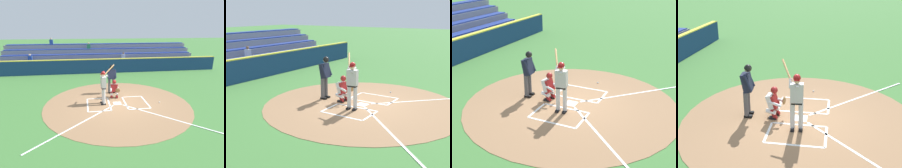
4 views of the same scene
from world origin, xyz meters
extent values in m
plane|color=#427A38|center=(0.00, 0.00, 0.00)|extent=(120.00, 120.00, 0.00)
cylinder|color=#99704C|center=(0.00, 0.00, 0.01)|extent=(8.00, 8.00, 0.01)
cube|color=white|center=(0.00, 0.00, 0.01)|extent=(0.44, 0.44, 0.01)
cube|color=white|center=(-1.05, -0.90, 0.01)|extent=(1.20, 0.08, 0.01)
cube|color=white|center=(-1.05, 0.90, 0.01)|extent=(1.20, 0.08, 0.01)
cube|color=white|center=(-0.45, 0.00, 0.01)|extent=(0.08, 1.80, 0.01)
cube|color=white|center=(-1.65, 0.00, 0.01)|extent=(0.08, 1.80, 0.01)
cube|color=white|center=(1.05, -0.90, 0.01)|extent=(1.20, 0.08, 0.01)
cube|color=white|center=(1.05, 0.90, 0.01)|extent=(1.20, 0.08, 0.01)
cube|color=white|center=(0.45, 0.00, 0.01)|extent=(0.08, 1.80, 0.01)
cube|color=white|center=(1.65, 0.00, 0.01)|extent=(0.08, 1.80, 0.01)
cube|color=white|center=(2.10, 2.10, 0.01)|extent=(3.73, 3.73, 0.01)
cube|color=white|center=(-2.10, 2.10, 0.01)|extent=(3.73, 3.73, 0.01)
cylinder|color=silver|center=(0.75, 0.09, 0.50)|extent=(0.15, 0.15, 0.84)
cube|color=black|center=(0.79, 0.09, 0.04)|extent=(0.27, 0.15, 0.09)
cylinder|color=silver|center=(0.77, -0.17, 0.50)|extent=(0.15, 0.15, 0.84)
cube|color=black|center=(0.81, -0.17, 0.04)|extent=(0.27, 0.15, 0.09)
cube|color=black|center=(0.76, -0.04, 0.97)|extent=(0.26, 0.36, 0.10)
cube|color=#BCBCBC|center=(0.76, -0.04, 1.28)|extent=(0.28, 0.42, 0.60)
sphere|color=beige|center=(0.78, -0.04, 1.69)|extent=(0.21, 0.21, 0.21)
sphere|color=maroon|center=(0.76, -0.04, 1.76)|extent=(0.23, 0.23, 0.23)
cube|color=maroon|center=(0.87, -0.03, 1.73)|extent=(0.13, 0.18, 0.02)
cylinder|color=#BCBCBC|center=(0.71, -0.03, 1.56)|extent=(0.44, 0.14, 0.21)
cylinder|color=#BCBCBC|center=(0.73, -0.24, 1.56)|extent=(0.27, 0.12, 0.29)
cylinder|color=#AD7F4C|center=(0.39, -0.41, 1.86)|extent=(0.65, 0.43, 0.53)
cylinder|color=#AD7F4C|center=(0.68, -0.23, 1.62)|extent=(0.10, 0.10, 0.08)
cube|color=black|center=(-0.13, -0.90, 0.04)|extent=(0.15, 0.27, 0.09)
cube|color=maroon|center=(-0.12, -0.86, 0.20)|extent=(0.14, 0.25, 0.37)
cylinder|color=silver|center=(-0.13, -0.96, 0.28)|extent=(0.19, 0.37, 0.21)
cube|color=black|center=(0.19, -0.93, 0.04)|extent=(0.15, 0.27, 0.09)
cube|color=maroon|center=(0.20, -0.89, 0.20)|extent=(0.14, 0.25, 0.37)
cylinder|color=silver|center=(0.19, -0.99, 0.28)|extent=(0.19, 0.37, 0.21)
cube|color=silver|center=(0.03, -0.98, 0.62)|extent=(0.43, 0.40, 0.52)
cube|color=maroon|center=(0.04, -0.88, 0.62)|extent=(0.44, 0.26, 0.46)
sphere|color=#9E7051|center=(0.03, -0.92, 0.99)|extent=(0.21, 0.21, 0.21)
sphere|color=maroon|center=(0.03, -0.90, 1.01)|extent=(0.24, 0.24, 0.24)
cylinder|color=silver|center=(-0.16, -0.80, 0.60)|extent=(0.13, 0.46, 0.20)
cylinder|color=silver|center=(0.24, -0.84, 0.60)|extent=(0.13, 0.46, 0.20)
ellipsoid|color=brown|center=(-0.14, -0.60, 0.57)|extent=(0.29, 0.13, 0.28)
cylinder|color=#4C4C51|center=(-0.07, -1.86, 0.51)|extent=(0.16, 0.16, 0.86)
cube|color=black|center=(-0.08, -1.81, 0.04)|extent=(0.15, 0.29, 0.09)
cylinder|color=#4C4C51|center=(0.21, -1.84, 0.51)|extent=(0.16, 0.16, 0.86)
cube|color=black|center=(0.20, -1.79, 0.04)|extent=(0.15, 0.29, 0.09)
cube|color=#191E33|center=(0.07, -1.81, 1.25)|extent=(0.47, 0.40, 0.66)
sphere|color=tan|center=(0.06, -1.77, 1.72)|extent=(0.22, 0.22, 0.22)
sphere|color=black|center=(0.06, -1.75, 1.74)|extent=(0.25, 0.25, 0.25)
cylinder|color=#191E33|center=(-0.18, -1.75, 1.28)|extent=(0.12, 0.29, 0.56)
cylinder|color=#191E33|center=(0.30, -1.71, 1.28)|extent=(0.12, 0.29, 0.56)
sphere|color=white|center=(-2.39, 0.23, 0.04)|extent=(0.07, 0.07, 0.07)
cube|color=navy|center=(0.00, -7.50, 0.62)|extent=(22.00, 0.36, 1.25)
cube|color=yellow|center=(0.00, -7.50, 1.28)|extent=(22.00, 0.32, 0.06)
cube|color=gray|center=(0.00, -8.53, 0.23)|extent=(20.00, 0.85, 0.45)
cube|color=navy|center=(0.00, -8.53, 0.49)|extent=(19.60, 0.72, 0.08)
cube|color=gray|center=(0.00, -9.38, 0.45)|extent=(20.00, 0.85, 0.90)
cube|color=navy|center=(0.00, -9.38, 0.94)|extent=(19.60, 0.72, 0.08)
cube|color=gray|center=(0.00, -10.22, 0.68)|extent=(20.00, 0.85, 1.35)
cube|color=navy|center=(0.00, -10.22, 1.39)|extent=(19.60, 0.72, 0.08)
cube|color=gray|center=(0.00, -11.07, 0.90)|extent=(20.00, 0.85, 1.80)
cube|color=navy|center=(0.00, -11.07, 1.84)|extent=(19.60, 0.72, 0.08)
cube|color=gray|center=(0.00, -11.92, 1.12)|extent=(20.00, 0.85, 2.25)
cube|color=navy|center=(0.00, -11.92, 2.29)|extent=(19.60, 0.72, 0.08)
cube|color=white|center=(-2.24, -9.32, 1.21)|extent=(0.36, 0.22, 0.46)
sphere|color=brown|center=(-2.24, -9.32, 1.55)|extent=(0.20, 0.20, 0.20)
cube|color=#2D844C|center=(1.24, -11.02, 2.11)|extent=(0.36, 0.22, 0.46)
sphere|color=tan|center=(1.24, -11.02, 2.45)|extent=(0.20, 0.20, 0.20)
cube|color=#284C9E|center=(5.21, -11.87, 2.56)|extent=(0.36, 0.22, 0.46)
sphere|color=tan|center=(5.21, -11.87, 2.90)|extent=(0.20, 0.20, 0.20)
cube|color=#284C9E|center=(6.90, -9.32, 1.21)|extent=(0.36, 0.22, 0.46)
sphere|color=beige|center=(6.90, -9.32, 1.55)|extent=(0.20, 0.20, 0.20)
camera|label=1|loc=(1.69, 9.62, 4.12)|focal=30.18mm
camera|label=2|loc=(10.39, 5.50, 3.69)|focal=48.00mm
camera|label=3|loc=(9.59, 4.23, 5.04)|focal=48.97mm
camera|label=4|loc=(8.83, 1.03, 4.78)|focal=47.18mm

